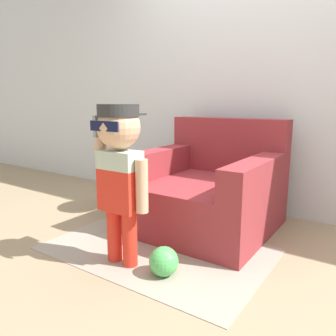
{
  "coord_description": "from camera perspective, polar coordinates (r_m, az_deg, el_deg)",
  "views": [
    {
      "loc": [
        0.99,
        -2.01,
        0.99
      ],
      "look_at": [
        -0.24,
        -0.2,
        0.55
      ],
      "focal_mm": 35.0,
      "sensor_mm": 36.0,
      "label": 1
    }
  ],
  "objects": [
    {
      "name": "rug",
      "position": [
        2.3,
        -1.85,
        -13.85
      ],
      "size": [
        1.46,
        0.97,
        0.01
      ],
      "color": "#9E9384",
      "rests_on": "ground_plane"
    },
    {
      "name": "armchair",
      "position": [
        2.64,
        6.83,
        -4.02
      ],
      "size": [
        1.02,
        1.03,
        0.85
      ],
      "color": "maroon",
      "rests_on": "ground_plane"
    },
    {
      "name": "side_table",
      "position": [
        3.01,
        -8.09,
        -1.83
      ],
      "size": [
        0.4,
        0.4,
        0.5
      ],
      "color": "beige",
      "rests_on": "ground_plane"
    },
    {
      "name": "wall_back",
      "position": [
        3.07,
        15.88,
        16.84
      ],
      "size": [
        10.0,
        0.05,
        2.6
      ],
      "color": "silver",
      "rests_on": "ground_plane"
    },
    {
      "name": "person_child",
      "position": [
        1.94,
        -8.36,
        1.32
      ],
      "size": [
        0.4,
        0.3,
        0.98
      ],
      "color": "red",
      "rests_on": "ground_plane"
    },
    {
      "name": "ground_plane",
      "position": [
        2.45,
        7.47,
        -12.49
      ],
      "size": [
        10.0,
        10.0,
        0.0
      ],
      "primitive_type": "plane",
      "color": "#998466"
    },
    {
      "name": "toy_ball",
      "position": [
        1.96,
        -0.75,
        -15.95
      ],
      "size": [
        0.17,
        0.17,
        0.17
      ],
      "color": "#4CB256",
      "rests_on": "ground_plane"
    }
  ]
}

